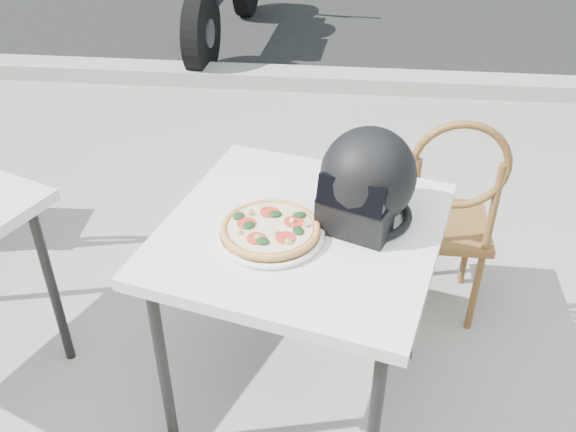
# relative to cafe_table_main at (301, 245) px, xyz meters

# --- Properties ---
(ground) EXTENTS (80.00, 80.00, 0.00)m
(ground) POSITION_rel_cafe_table_main_xyz_m (0.24, 0.02, -0.74)
(ground) COLOR gray
(ground) RESTS_ON ground
(curb) EXTENTS (30.00, 0.25, 0.12)m
(curb) POSITION_rel_cafe_table_main_xyz_m (0.24, 3.02, -0.68)
(curb) COLOR #A19F97
(curb) RESTS_ON ground
(cafe_table_main) EXTENTS (1.05, 1.05, 0.82)m
(cafe_table_main) POSITION_rel_cafe_table_main_xyz_m (0.00, 0.00, 0.00)
(cafe_table_main) COLOR silver
(cafe_table_main) RESTS_ON ground
(plate) EXTENTS (0.38, 0.38, 0.02)m
(plate) POSITION_rel_cafe_table_main_xyz_m (-0.09, -0.06, 0.08)
(plate) COLOR white
(plate) RESTS_ON cafe_table_main
(pizza) EXTENTS (0.38, 0.38, 0.04)m
(pizza) POSITION_rel_cafe_table_main_xyz_m (-0.09, -0.06, 0.11)
(pizza) COLOR #D1914C
(pizza) RESTS_ON plate
(helmet) EXTENTS (0.40, 0.41, 0.31)m
(helmet) POSITION_rel_cafe_table_main_xyz_m (0.20, 0.07, 0.21)
(helmet) COLOR black
(helmet) RESTS_ON cafe_table_main
(cafe_chair_main) EXTENTS (0.39, 0.39, 1.00)m
(cafe_chair_main) POSITION_rel_cafe_table_main_xyz_m (0.55, 0.54, -0.19)
(cafe_chair_main) COLOR brown
(cafe_chair_main) RESTS_ON ground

